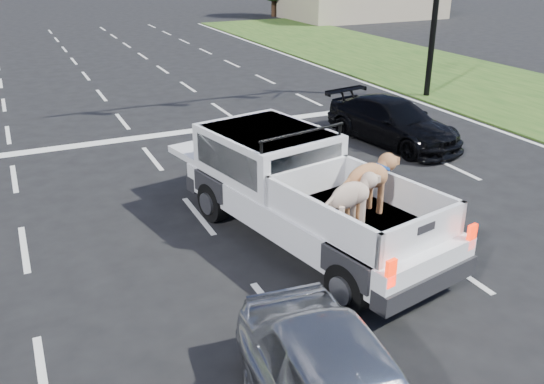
% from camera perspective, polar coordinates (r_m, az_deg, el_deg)
% --- Properties ---
extents(ground, '(160.00, 160.00, 0.00)m').
position_cam_1_polar(ground, '(10.02, 9.83, -9.48)').
color(ground, black).
rests_on(ground, ground).
extents(road_markings, '(17.75, 60.00, 0.01)m').
position_cam_1_polar(road_markings, '(15.26, -4.07, 2.62)').
color(road_markings, silver).
rests_on(road_markings, ground).
extents(pickup_truck, '(3.24, 6.21, 2.21)m').
position_cam_1_polar(pickup_truck, '(11.06, 3.02, 0.17)').
color(pickup_truck, black).
rests_on(pickup_truck, ground).
extents(black_coupe, '(2.57, 4.67, 1.28)m').
position_cam_1_polar(black_coupe, '(17.24, 11.87, 6.84)').
color(black_coupe, black).
rests_on(black_coupe, ground).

